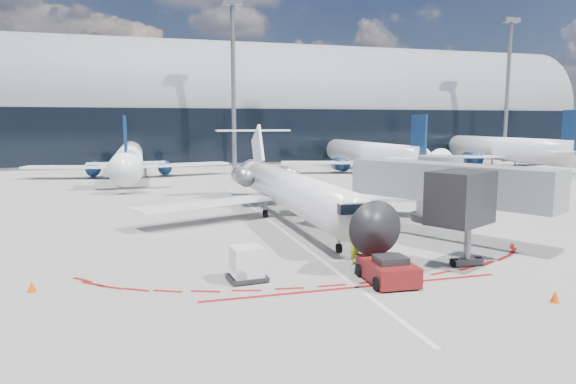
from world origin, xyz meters
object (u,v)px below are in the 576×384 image
object	(u,v)px
regional_jet	(289,189)
pushback_tug	(388,270)
ramp_worker	(355,246)
uld_container	(247,264)

from	to	relation	value
regional_jet	pushback_tug	bearing A→B (deg)	-89.25
regional_jet	ramp_worker	xyz separation A→B (m)	(-0.09, -12.60, -1.39)
pushback_tug	ramp_worker	bearing A→B (deg)	98.18
regional_jet	uld_container	size ratio (longest dim) A/B	15.32
regional_jet	pushback_tug	distance (m)	15.84
pushback_tug	regional_jet	bearing A→B (deg)	93.64
ramp_worker	regional_jet	bearing A→B (deg)	-114.11
pushback_tug	uld_container	xyz separation A→B (m)	(-6.15, 1.95, 0.23)
pushback_tug	uld_container	world-z (taller)	uld_container
regional_jet	ramp_worker	bearing A→B (deg)	-90.39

